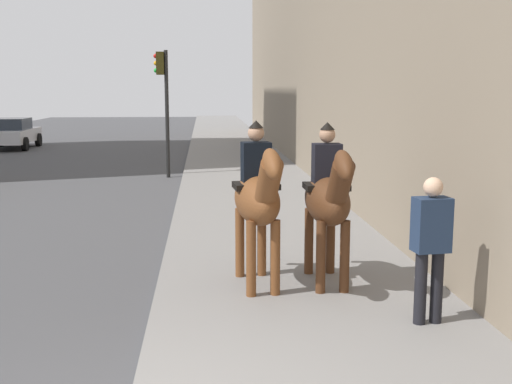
{
  "coord_description": "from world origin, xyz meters",
  "views": [
    {
      "loc": [
        -4.52,
        -0.68,
        2.79
      ],
      "look_at": [
        4.0,
        -1.38,
        1.4
      ],
      "focal_mm": 44.56,
      "sensor_mm": 36.0,
      "label": 1
    }
  ],
  "objects_px": {
    "traffic_light_near_curb": "(164,93)",
    "pedestrian_greeting": "(431,241)",
    "mounted_horse_near": "(258,197)",
    "car_near_lane": "(12,133)",
    "mounted_horse_far": "(328,197)"
  },
  "relations": [
    {
      "from": "traffic_light_near_curb",
      "to": "pedestrian_greeting",
      "type": "bearing_deg",
      "value": -164.24
    },
    {
      "from": "traffic_light_near_curb",
      "to": "mounted_horse_far",
      "type": "bearing_deg",
      "value": -166.22
    },
    {
      "from": "mounted_horse_far",
      "to": "pedestrian_greeting",
      "type": "distance_m",
      "value": 1.81
    },
    {
      "from": "car_near_lane",
      "to": "traffic_light_near_curb",
      "type": "height_order",
      "value": "traffic_light_near_curb"
    },
    {
      "from": "mounted_horse_far",
      "to": "pedestrian_greeting",
      "type": "relative_size",
      "value": 1.31
    },
    {
      "from": "pedestrian_greeting",
      "to": "mounted_horse_far",
      "type": "bearing_deg",
      "value": 22.73
    },
    {
      "from": "mounted_horse_far",
      "to": "car_near_lane",
      "type": "bearing_deg",
      "value": -154.98
    },
    {
      "from": "mounted_horse_near",
      "to": "pedestrian_greeting",
      "type": "bearing_deg",
      "value": 44.44
    },
    {
      "from": "mounted_horse_far",
      "to": "traffic_light_near_curb",
      "type": "relative_size",
      "value": 0.56
    },
    {
      "from": "pedestrian_greeting",
      "to": "car_near_lane",
      "type": "relative_size",
      "value": 0.42
    },
    {
      "from": "mounted_horse_near",
      "to": "traffic_light_near_curb",
      "type": "height_order",
      "value": "traffic_light_near_curb"
    },
    {
      "from": "traffic_light_near_curb",
      "to": "car_near_lane",
      "type": "bearing_deg",
      "value": 36.54
    },
    {
      "from": "car_near_lane",
      "to": "pedestrian_greeting",
      "type": "bearing_deg",
      "value": -154.66
    },
    {
      "from": "mounted_horse_far",
      "to": "traffic_light_near_curb",
      "type": "height_order",
      "value": "traffic_light_near_curb"
    },
    {
      "from": "pedestrian_greeting",
      "to": "mounted_horse_near",
      "type": "bearing_deg",
      "value": 43.92
    }
  ]
}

